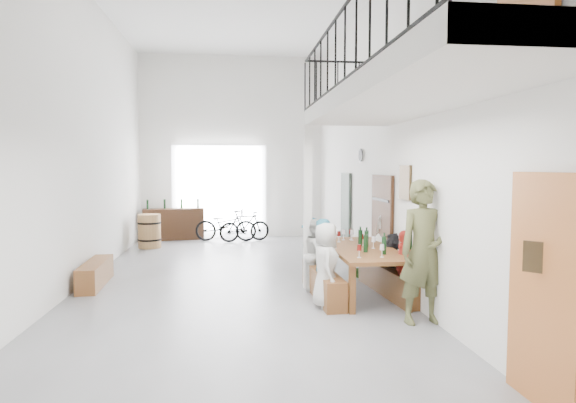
{
  "coord_description": "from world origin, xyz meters",
  "views": [
    {
      "loc": [
        -0.03,
        -8.79,
        2.14
      ],
      "look_at": [
        0.94,
        -0.5,
        1.55
      ],
      "focal_mm": 30.0,
      "sensor_mm": 36.0,
      "label": 1
    }
  ],
  "objects": [
    {
      "name": "floor",
      "position": [
        0.0,
        0.0,
        0.0
      ],
      "size": [
        12.0,
        12.0,
        0.0
      ],
      "primitive_type": "plane",
      "color": "slate",
      "rests_on": "ground"
    },
    {
      "name": "room_walls",
      "position": [
        0.0,
        0.0,
        3.55
      ],
      "size": [
        12.0,
        12.0,
        12.0
      ],
      "color": "white",
      "rests_on": "ground"
    },
    {
      "name": "gateway_portal",
      "position": [
        -0.4,
        5.94,
        1.4
      ],
      "size": [
        2.8,
        0.08,
        2.8
      ],
      "primitive_type": "cube",
      "color": "white",
      "rests_on": "ground"
    },
    {
      "name": "right_wall_decor",
      "position": [
        2.7,
        -1.87,
        1.74
      ],
      "size": [
        0.07,
        8.28,
        5.07
      ],
      "color": "#AE5E29",
      "rests_on": "ground"
    },
    {
      "name": "balcony",
      "position": [
        1.98,
        -3.13,
        2.96
      ],
      "size": [
        1.52,
        5.62,
        4.0
      ],
      "color": "white",
      "rests_on": "ground"
    },
    {
      "name": "tasting_table",
      "position": [
        2.15,
        -0.98,
        0.71
      ],
      "size": [
        1.05,
        2.51,
        0.79
      ],
      "rotation": [
        0.0,
        0.0,
        -0.01
      ],
      "color": "brown",
      "rests_on": "ground"
    },
    {
      "name": "bench_inner",
      "position": [
        1.46,
        -1.07,
        0.23
      ],
      "size": [
        0.38,
        2.0,
        0.46
      ],
      "primitive_type": "cube",
      "rotation": [
        0.0,
        0.0,
        0.03
      ],
      "color": "brown",
      "rests_on": "ground"
    },
    {
      "name": "bench_wall",
      "position": [
        2.57,
        -1.04,
        0.24
      ],
      "size": [
        0.44,
        2.06,
        0.47
      ],
      "primitive_type": "cube",
      "rotation": [
        0.0,
        0.0,
        0.09
      ],
      "color": "brown",
      "rests_on": "ground"
    },
    {
      "name": "tableware",
      "position": [
        2.15,
        -0.95,
        0.93
      ],
      "size": [
        0.53,
        1.84,
        0.35
      ],
      "color": "black",
      "rests_on": "tasting_table"
    },
    {
      "name": "side_bench",
      "position": [
        -2.5,
        0.16,
        0.22
      ],
      "size": [
        0.4,
        1.56,
        0.43
      ],
      "primitive_type": "cube",
      "rotation": [
        0.0,
        0.0,
        0.04
      ],
      "color": "brown",
      "rests_on": "ground"
    },
    {
      "name": "oak_barrel",
      "position": [
        -2.21,
        4.25,
        0.45
      ],
      "size": [
        0.61,
        0.61,
        0.9
      ],
      "color": "#9C6A41",
      "rests_on": "ground"
    },
    {
      "name": "serving_counter",
      "position": [
        -1.75,
        5.65,
        0.46
      ],
      "size": [
        1.8,
        0.73,
        0.92
      ],
      "primitive_type": "cube",
      "rotation": [
        0.0,
        0.0,
        0.14
      ],
      "color": "#3E2212",
      "rests_on": "ground"
    },
    {
      "name": "counter_bottles",
      "position": [
        -1.75,
        5.66,
        1.06
      ],
      "size": [
        1.49,
        0.32,
        0.28
      ],
      "color": "black",
      "rests_on": "serving_counter"
    },
    {
      "name": "guest_left_a",
      "position": [
        1.39,
        -1.65,
        0.65
      ],
      "size": [
        0.48,
        0.68,
        1.3
      ],
      "primitive_type": "imported",
      "rotation": [
        0.0,
        0.0,
        1.46
      ],
      "color": "silver",
      "rests_on": "ground"
    },
    {
      "name": "guest_left_b",
      "position": [
        1.47,
        -1.18,
        0.66
      ],
      "size": [
        0.39,
        0.53,
        1.31
      ],
      "primitive_type": "imported",
      "rotation": [
        0.0,
        0.0,
        1.39
      ],
      "color": "#25667B",
      "rests_on": "ground"
    },
    {
      "name": "guest_left_c",
      "position": [
        1.46,
        -0.6,
        0.62
      ],
      "size": [
        0.68,
        0.75,
        1.25
      ],
      "primitive_type": "imported",
      "rotation": [
        0.0,
        0.0,
        1.15
      ],
      "color": "silver",
      "rests_on": "ground"
    },
    {
      "name": "guest_left_d",
      "position": [
        1.45,
        -0.08,
        0.6
      ],
      "size": [
        0.61,
        0.86,
        1.21
      ],
      "primitive_type": "imported",
      "rotation": [
        0.0,
        0.0,
        1.79
      ],
      "color": "#25667B",
      "rests_on": "ground"
    },
    {
      "name": "guest_right_a",
      "position": [
        2.65,
        -1.61,
        0.58
      ],
      "size": [
        0.32,
        0.7,
        1.16
      ],
      "primitive_type": "imported",
      "rotation": [
        0.0,
        0.0,
        -1.63
      ],
      "color": "red",
      "rests_on": "ground"
    },
    {
      "name": "guest_right_b",
      "position": [
        2.71,
        -0.96,
        0.51
      ],
      "size": [
        0.55,
        1.0,
        1.03
      ],
      "primitive_type": "imported",
      "rotation": [
        0.0,
        0.0,
        -1.85
      ],
      "color": "black",
      "rests_on": "ground"
    },
    {
      "name": "guest_right_c",
      "position": [
        2.8,
        -0.28,
        0.65
      ],
      "size": [
        0.53,
        0.71,
        1.3
      ],
      "primitive_type": "imported",
      "rotation": [
        0.0,
        0.0,
        -1.37
      ],
      "color": "silver",
      "rests_on": "ground"
    },
    {
      "name": "host_standing",
      "position": [
        2.58,
        -2.55,
        0.99
      ],
      "size": [
        0.76,
        0.54,
        1.98
      ],
      "primitive_type": "imported",
      "rotation": [
        0.0,
        0.0,
        0.09
      ],
      "color": "#4D4F2C",
      "rests_on": "ground"
    },
    {
      "name": "potted_plant",
      "position": [
        2.45,
        0.23,
        0.19
      ],
      "size": [
        0.4,
        0.36,
        0.38
      ],
      "primitive_type": "imported",
      "rotation": [
        0.0,
        0.0,
        0.23
      ],
      "color": "#154A17",
      "rests_on": "ground"
    },
    {
      "name": "bicycle_near",
      "position": [
        -0.21,
        5.18,
        0.47
      ],
      "size": [
        1.84,
        0.86,
        0.93
      ],
      "primitive_type": "imported",
      "rotation": [
        0.0,
        0.0,
        1.43
      ],
      "color": "black",
      "rests_on": "ground"
    },
    {
      "name": "bicycle_far",
      "position": [
        0.33,
        5.04,
        0.45
      ],
      "size": [
        1.56,
        0.83,
        0.9
      ],
      "primitive_type": "imported",
      "rotation": [
        0.0,
        0.0,
        1.85
      ],
      "color": "black",
      "rests_on": "ground"
    }
  ]
}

